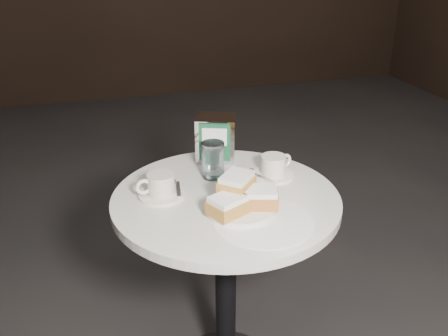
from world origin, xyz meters
TOP-DOWN VIEW (x-y plane):
  - cafe_table at (0.00, 0.00)m, footprint 0.70×0.70m
  - sugar_spill at (0.06, -0.17)m, footprint 0.30×0.30m
  - beignet_plate at (0.02, -0.10)m, footprint 0.23×0.23m
  - coffee_cup_left at (-0.19, 0.06)m, footprint 0.16×0.16m
  - coffee_cup_right at (0.19, 0.09)m, footprint 0.18×0.18m
  - water_glass_left at (-0.00, 0.14)m, footprint 0.08×0.08m
  - water_glass_right at (0.03, 0.25)m, footprint 0.07×0.07m
  - napkin_dispenser at (0.05, 0.27)m, footprint 0.16×0.15m

SIDE VIEW (x-z plane):
  - cafe_table at x=0.00m, z-range 0.17..0.92m
  - sugar_spill at x=0.06m, z-range 0.74..0.75m
  - coffee_cup_right at x=0.19m, z-range 0.74..0.81m
  - coffee_cup_left at x=-0.19m, z-range 0.74..0.81m
  - beignet_plate at x=0.02m, z-range 0.73..0.83m
  - water_glass_right at x=0.03m, z-range 0.74..0.84m
  - water_glass_left at x=0.00m, z-range 0.74..0.86m
  - napkin_dispenser at x=0.05m, z-range 0.75..0.90m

